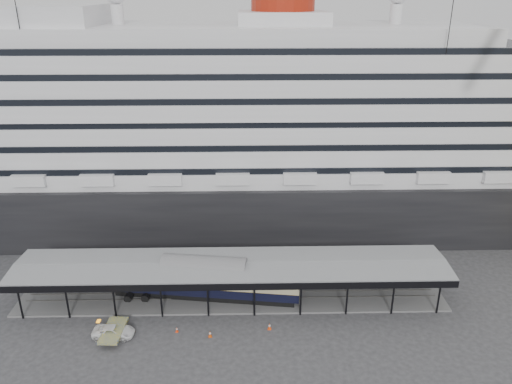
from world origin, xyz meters
TOP-DOWN VIEW (x-y plane):
  - ground at (0.00, 0.00)m, footprint 200.00×200.00m
  - cruise_ship at (0.05, 32.00)m, footprint 130.00×30.00m
  - platform_canopy at (0.00, 5.00)m, footprint 56.00×9.18m
  - port_truck at (-13.79, -2.88)m, footprint 5.00×2.52m
  - pullman_carriage at (-3.59, 5.00)m, footprint 25.14×6.58m
  - traffic_cone_left at (-6.46, -2.20)m, footprint 0.39×0.39m
  - traffic_cone_mid at (-2.43, -3.18)m, footprint 0.49×0.49m
  - traffic_cone_right at (4.65, -1.92)m, footprint 0.44×0.44m

SIDE VIEW (x-z plane):
  - ground at x=0.00m, z-range 0.00..0.00m
  - traffic_cone_left at x=-6.46m, z-range 0.00..0.67m
  - traffic_cone_mid at x=-2.43m, z-range 0.00..0.80m
  - traffic_cone_right at x=4.65m, z-range 0.00..0.82m
  - port_truck at x=-13.79m, z-range 0.00..1.36m
  - platform_canopy at x=0.00m, z-range -0.29..5.01m
  - pullman_carriage at x=-3.59m, z-range -9.30..15.18m
  - cruise_ship at x=0.05m, z-range -3.60..40.30m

